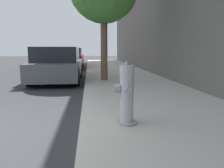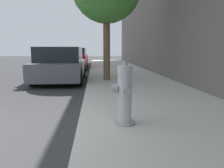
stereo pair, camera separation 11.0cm
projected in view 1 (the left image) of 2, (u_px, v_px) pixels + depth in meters
name	position (u px, v px, depth m)	size (l,w,h in m)	color
sidewalk_slab	(183.00, 128.00, 3.28)	(3.08, 40.00, 0.15)	#B7B2A8
fire_hydrant	(126.00, 95.00, 3.20)	(0.35, 0.35, 0.92)	#97979C
parked_car_near	(58.00, 65.00, 8.55)	(1.77, 3.89, 1.34)	#4C5156
parked_car_mid	(69.00, 59.00, 14.23)	(1.77, 4.53, 1.34)	maroon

